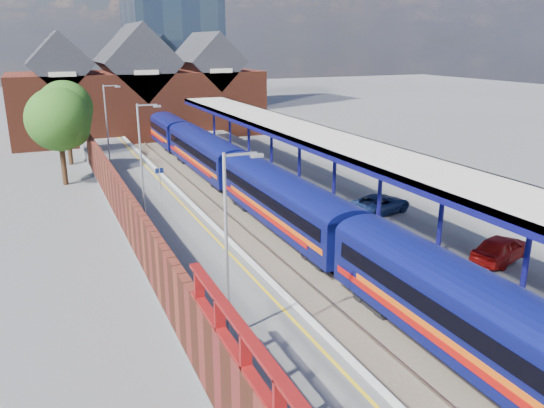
{
  "coord_description": "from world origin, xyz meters",
  "views": [
    {
      "loc": [
        -12.12,
        -10.66,
        11.58
      ],
      "look_at": [
        -0.27,
        16.04,
        2.6
      ],
      "focal_mm": 35.0,
      "sensor_mm": 36.0,
      "label": 1
    }
  ],
  "objects_px": {
    "platform_sign": "(160,179)",
    "parked_car_red": "(501,248)",
    "lamp_post_d": "(108,120)",
    "parked_car_blue": "(380,204)",
    "lamp_post_c": "(143,153)",
    "train": "(238,171)",
    "lamp_post_b": "(230,236)"
  },
  "relations": [
    {
      "from": "platform_sign",
      "to": "parked_car_red",
      "type": "relative_size",
      "value": 0.63
    },
    {
      "from": "lamp_post_d",
      "to": "parked_car_blue",
      "type": "relative_size",
      "value": 1.58
    },
    {
      "from": "lamp_post_d",
      "to": "platform_sign",
      "type": "relative_size",
      "value": 2.8
    },
    {
      "from": "lamp_post_c",
      "to": "platform_sign",
      "type": "distance_m",
      "value": 3.34
    },
    {
      "from": "train",
      "to": "platform_sign",
      "type": "height_order",
      "value": "platform_sign"
    },
    {
      "from": "platform_sign",
      "to": "parked_car_red",
      "type": "xyz_separation_m",
      "value": [
        13.42,
        -16.75,
        -1.02
      ]
    },
    {
      "from": "lamp_post_b",
      "to": "parked_car_red",
      "type": "height_order",
      "value": "lamp_post_b"
    },
    {
      "from": "lamp_post_c",
      "to": "lamp_post_d",
      "type": "relative_size",
      "value": 1.0
    },
    {
      "from": "lamp_post_c",
      "to": "lamp_post_d",
      "type": "height_order",
      "value": "same"
    },
    {
      "from": "lamp_post_b",
      "to": "lamp_post_d",
      "type": "distance_m",
      "value": 32.0
    },
    {
      "from": "lamp_post_b",
      "to": "lamp_post_c",
      "type": "height_order",
      "value": "same"
    },
    {
      "from": "lamp_post_d",
      "to": "parked_car_blue",
      "type": "distance_m",
      "value": 25.98
    },
    {
      "from": "parked_car_blue",
      "to": "parked_car_red",
      "type": "bearing_deg",
      "value": 172.46
    },
    {
      "from": "train",
      "to": "parked_car_red",
      "type": "height_order",
      "value": "train"
    },
    {
      "from": "lamp_post_b",
      "to": "lamp_post_c",
      "type": "xyz_separation_m",
      "value": [
        0.0,
        16.0,
        0.0
      ]
    },
    {
      "from": "lamp_post_d",
      "to": "lamp_post_c",
      "type": "bearing_deg",
      "value": -90.0
    },
    {
      "from": "platform_sign",
      "to": "lamp_post_c",
      "type": "bearing_deg",
      "value": -124.26
    },
    {
      "from": "lamp_post_d",
      "to": "parked_car_red",
      "type": "bearing_deg",
      "value": -64.32
    },
    {
      "from": "parked_car_red",
      "to": "lamp_post_c",
      "type": "bearing_deg",
      "value": 28.02
    },
    {
      "from": "lamp_post_c",
      "to": "parked_car_red",
      "type": "distance_m",
      "value": 21.14
    },
    {
      "from": "lamp_post_b",
      "to": "parked_car_blue",
      "type": "relative_size",
      "value": 1.58
    },
    {
      "from": "parked_car_blue",
      "to": "platform_sign",
      "type": "bearing_deg",
      "value": 43.65
    },
    {
      "from": "train",
      "to": "lamp_post_c",
      "type": "xyz_separation_m",
      "value": [
        -7.86,
        -4.36,
        2.87
      ]
    },
    {
      "from": "parked_car_red",
      "to": "lamp_post_d",
      "type": "bearing_deg",
      "value": 8.63
    },
    {
      "from": "platform_sign",
      "to": "parked_car_blue",
      "type": "xyz_separation_m",
      "value": [
        12.38,
        -7.79,
        -1.07
      ]
    },
    {
      "from": "lamp_post_d",
      "to": "platform_sign",
      "type": "height_order",
      "value": "lamp_post_d"
    },
    {
      "from": "lamp_post_b",
      "to": "parked_car_blue",
      "type": "bearing_deg",
      "value": 36.62
    },
    {
      "from": "train",
      "to": "lamp_post_c",
      "type": "relative_size",
      "value": 9.42
    },
    {
      "from": "train",
      "to": "lamp_post_d",
      "type": "bearing_deg",
      "value": 124.01
    },
    {
      "from": "lamp_post_b",
      "to": "parked_car_blue",
      "type": "xyz_separation_m",
      "value": [
        13.74,
        10.21,
        -3.38
      ]
    },
    {
      "from": "lamp_post_c",
      "to": "lamp_post_d",
      "type": "distance_m",
      "value": 16.0
    },
    {
      "from": "train",
      "to": "parked_car_red",
      "type": "bearing_deg",
      "value": -70.07
    }
  ]
}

